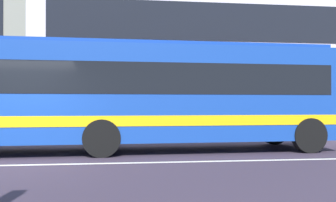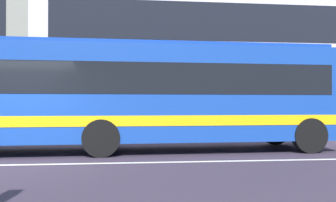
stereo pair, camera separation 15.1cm
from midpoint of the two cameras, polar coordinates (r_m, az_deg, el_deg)
ground_plane at (r=9.60m, az=-21.73°, el=-8.80°), size 160.00×160.00×0.00m
lane_centre_line at (r=9.60m, az=-21.73°, el=-8.77°), size 60.00×0.16×0.01m
apartment_block_right at (r=24.80m, az=9.96°, el=7.27°), size 22.77×9.90×9.48m
transit_bus at (r=11.48m, az=-5.54°, el=1.24°), size 12.32×2.98×3.15m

